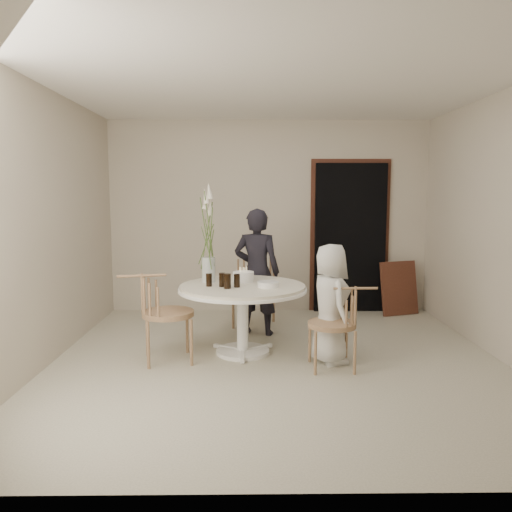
{
  "coord_description": "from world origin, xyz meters",
  "views": [
    {
      "loc": [
        -0.27,
        -4.85,
        1.66
      ],
      "look_at": [
        -0.21,
        0.3,
        1.03
      ],
      "focal_mm": 35.0,
      "sensor_mm": 36.0,
      "label": 1
    }
  ],
  "objects_px": {
    "chair_left": "(155,305)",
    "flower_vase": "(208,244)",
    "chair_far": "(256,277)",
    "girl": "(257,272)",
    "table": "(243,296)",
    "birthday_cake": "(243,277)",
    "boy": "(330,304)",
    "chair_right": "(344,316)"
  },
  "relations": [
    {
      "from": "chair_left",
      "to": "flower_vase",
      "type": "distance_m",
      "value": 0.87
    },
    {
      "from": "chair_far",
      "to": "girl",
      "type": "relative_size",
      "value": 0.62
    },
    {
      "from": "table",
      "to": "chair_left",
      "type": "relative_size",
      "value": 1.49
    },
    {
      "from": "birthday_cake",
      "to": "chair_far",
      "type": "bearing_deg",
      "value": 82.01
    },
    {
      "from": "chair_left",
      "to": "boy",
      "type": "bearing_deg",
      "value": -104.02
    },
    {
      "from": "table",
      "to": "boy",
      "type": "relative_size",
      "value": 1.12
    },
    {
      "from": "chair_left",
      "to": "girl",
      "type": "height_order",
      "value": "girl"
    },
    {
      "from": "flower_vase",
      "to": "chair_far",
      "type": "bearing_deg",
      "value": 64.2
    },
    {
      "from": "birthday_cake",
      "to": "flower_vase",
      "type": "distance_m",
      "value": 0.51
    },
    {
      "from": "birthday_cake",
      "to": "flower_vase",
      "type": "bearing_deg",
      "value": -179.74
    },
    {
      "from": "chair_left",
      "to": "girl",
      "type": "relative_size",
      "value": 0.59
    },
    {
      "from": "chair_right",
      "to": "table",
      "type": "bearing_deg",
      "value": -116.83
    },
    {
      "from": "chair_left",
      "to": "boy",
      "type": "relative_size",
      "value": 0.75
    },
    {
      "from": "table",
      "to": "chair_left",
      "type": "distance_m",
      "value": 0.9
    },
    {
      "from": "girl",
      "to": "boy",
      "type": "xyz_separation_m",
      "value": [
        0.71,
        -1.04,
        -0.16
      ]
    },
    {
      "from": "girl",
      "to": "birthday_cake",
      "type": "xyz_separation_m",
      "value": [
        -0.15,
        -0.55,
        0.03
      ]
    },
    {
      "from": "table",
      "to": "birthday_cake",
      "type": "relative_size",
      "value": 5.85
    },
    {
      "from": "chair_right",
      "to": "girl",
      "type": "bearing_deg",
      "value": -147.56
    },
    {
      "from": "table",
      "to": "birthday_cake",
      "type": "distance_m",
      "value": 0.26
    },
    {
      "from": "chair_left",
      "to": "chair_far",
      "type": "bearing_deg",
      "value": -46.54
    },
    {
      "from": "chair_right",
      "to": "birthday_cake",
      "type": "relative_size",
      "value": 3.51
    },
    {
      "from": "chair_far",
      "to": "girl",
      "type": "height_order",
      "value": "girl"
    },
    {
      "from": "boy",
      "to": "table",
      "type": "bearing_deg",
      "value": 57.01
    },
    {
      "from": "chair_far",
      "to": "chair_right",
      "type": "distance_m",
      "value": 1.92
    },
    {
      "from": "boy",
      "to": "birthday_cake",
      "type": "xyz_separation_m",
      "value": [
        -0.86,
        0.48,
        0.19
      ]
    },
    {
      "from": "chair_left",
      "to": "table",
      "type": "bearing_deg",
      "value": -86.7
    },
    {
      "from": "chair_left",
      "to": "girl",
      "type": "xyz_separation_m",
      "value": [
        1.02,
        1.0,
        0.17
      ]
    },
    {
      "from": "boy",
      "to": "flower_vase",
      "type": "relative_size",
      "value": 1.12
    },
    {
      "from": "table",
      "to": "boy",
      "type": "height_order",
      "value": "boy"
    },
    {
      "from": "chair_left",
      "to": "flower_vase",
      "type": "xyz_separation_m",
      "value": [
        0.5,
        0.44,
        0.56
      ]
    },
    {
      "from": "chair_far",
      "to": "chair_left",
      "type": "bearing_deg",
      "value": -110.47
    },
    {
      "from": "chair_left",
      "to": "boy",
      "type": "distance_m",
      "value": 1.73
    },
    {
      "from": "boy",
      "to": "girl",
      "type": "bearing_deg",
      "value": 19.71
    },
    {
      "from": "chair_far",
      "to": "girl",
      "type": "xyz_separation_m",
      "value": [
        0.0,
        -0.53,
        0.14
      ]
    },
    {
      "from": "chair_left",
      "to": "birthday_cake",
      "type": "relative_size",
      "value": 3.93
    },
    {
      "from": "chair_right",
      "to": "girl",
      "type": "distance_m",
      "value": 1.48
    },
    {
      "from": "boy",
      "to": "chair_left",
      "type": "bearing_deg",
      "value": 74.01
    },
    {
      "from": "table",
      "to": "flower_vase",
      "type": "relative_size",
      "value": 1.25
    },
    {
      "from": "table",
      "to": "chair_left",
      "type": "height_order",
      "value": "chair_left"
    },
    {
      "from": "chair_right",
      "to": "boy",
      "type": "bearing_deg",
      "value": -151.07
    },
    {
      "from": "flower_vase",
      "to": "birthday_cake",
      "type": "bearing_deg",
      "value": 0.26
    },
    {
      "from": "girl",
      "to": "birthday_cake",
      "type": "bearing_deg",
      "value": 88.09
    }
  ]
}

